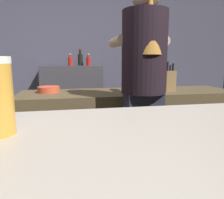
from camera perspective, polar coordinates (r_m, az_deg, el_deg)
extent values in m
cube|color=#454354|center=(3.61, -7.79, 12.63)|extent=(5.20, 0.10, 2.70)
cube|color=brown|center=(2.25, 4.42, -9.16)|extent=(2.10, 0.60, 0.89)
cube|color=#3C3A3F|center=(3.38, -10.31, -0.75)|extent=(0.90, 0.36, 1.12)
cube|color=#262738|center=(1.84, 7.81, -12.97)|extent=(0.28, 0.20, 0.94)
cylinder|color=black|center=(1.69, 8.46, 12.01)|extent=(0.34, 0.34, 0.61)
cone|color=#B27A33|center=(1.62, 9.96, 19.16)|extent=(0.18, 0.18, 0.43)
cylinder|color=#D6B290|center=(1.80, 1.44, 14.98)|extent=(0.08, 0.32, 0.08)
cylinder|color=#D6B290|center=(1.91, 11.75, 14.51)|extent=(0.08, 0.32, 0.08)
cube|color=olive|center=(2.19, 14.89, 4.68)|extent=(0.10, 0.08, 0.20)
cylinder|color=black|center=(2.17, 14.40, 8.45)|extent=(0.02, 0.02, 0.09)
cylinder|color=black|center=(2.18, 15.04, 7.97)|extent=(0.02, 0.02, 0.05)
cylinder|color=black|center=(2.20, 15.72, 8.19)|extent=(0.02, 0.02, 0.07)
cylinder|color=#CB492E|center=(2.14, -16.28, 2.55)|extent=(0.20, 0.20, 0.06)
cube|color=silver|center=(2.19, 11.62, 2.26)|extent=(0.24, 0.03, 0.01)
cylinder|color=black|center=(3.39, -8.29, 10.25)|extent=(0.08, 0.08, 0.17)
cylinder|color=black|center=(3.40, -8.34, 12.21)|extent=(0.03, 0.03, 0.07)
cylinder|color=red|center=(3.40, -8.36, 12.87)|extent=(0.04, 0.04, 0.01)
cylinder|color=red|center=(3.37, -10.89, 9.75)|extent=(0.06, 0.06, 0.12)
cylinder|color=red|center=(3.37, -10.93, 11.15)|extent=(0.03, 0.03, 0.05)
cylinder|color=white|center=(3.37, -10.95, 11.63)|extent=(0.03, 0.03, 0.01)
cylinder|color=red|center=(3.28, -6.20, 9.85)|extent=(0.06, 0.06, 0.12)
cylinder|color=red|center=(3.28, -6.23, 11.25)|extent=(0.03, 0.03, 0.04)
cylinder|color=white|center=(3.28, -6.24, 11.74)|extent=(0.03, 0.03, 0.01)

